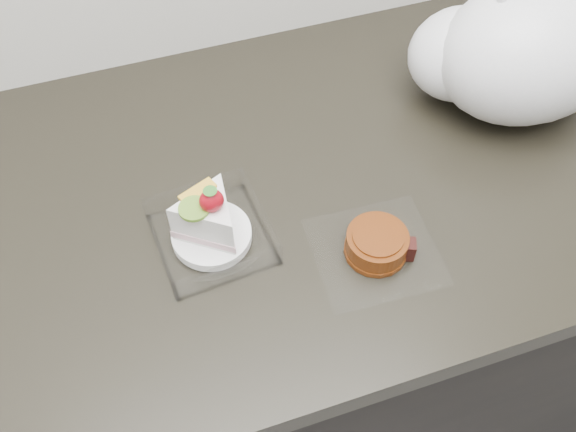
{
  "coord_description": "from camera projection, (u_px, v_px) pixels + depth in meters",
  "views": [
    {
      "loc": [
        -0.11,
        1.15,
        1.59
      ],
      "look_at": [
        0.04,
        1.6,
        0.94
      ],
      "focal_mm": 40.0,
      "sensor_mm": 36.0,
      "label": 1
    }
  ],
  "objects": [
    {
      "name": "counter",
      "position": [
        252.0,
        337.0,
        1.24
      ],
      "size": [
        2.04,
        0.64,
        0.9
      ],
      "color": "black",
      "rests_on": "ground"
    },
    {
      "name": "plastic_bag",
      "position": [
        517.0,
        50.0,
        0.9
      ],
      "size": [
        0.34,
        0.29,
        0.25
      ],
      "rotation": [
        0.0,
        0.0,
        -0.34
      ],
      "color": "white",
      "rests_on": "counter"
    },
    {
      "name": "cake_tray",
      "position": [
        210.0,
        227.0,
        0.81
      ],
      "size": [
        0.15,
        0.15,
        0.11
      ],
      "rotation": [
        0.0,
        0.0,
        0.08
      ],
      "color": "white",
      "rests_on": "counter"
    },
    {
      "name": "mooncake_wrap",
      "position": [
        377.0,
        245.0,
        0.81
      ],
      "size": [
        0.16,
        0.15,
        0.04
      ],
      "rotation": [
        0.0,
        0.0,
        0.12
      ],
      "color": "white",
      "rests_on": "counter"
    }
  ]
}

